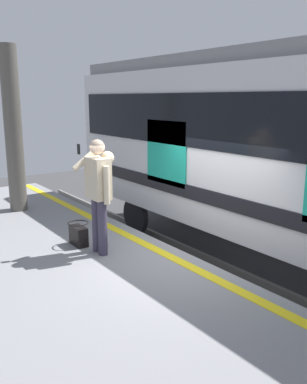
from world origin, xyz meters
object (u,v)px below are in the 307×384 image
train_carriage (297,143)px  passenger (99,187)px  station_column (13,130)px  handbag (78,235)px

train_carriage → passenger: bearing=72.6°
passenger → station_column: station_column is taller
passenger → handbag: size_ratio=4.57×
train_carriage → passenger: (1.01, 3.21, -0.53)m
train_carriage → station_column: station_column is taller
train_carriage → handbag: train_carriage is taller
handbag → station_column: size_ratio=0.11×
station_column → train_carriage: bearing=-140.8°
passenger → station_column: bearing=3.8°
passenger → station_column: size_ratio=0.52×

